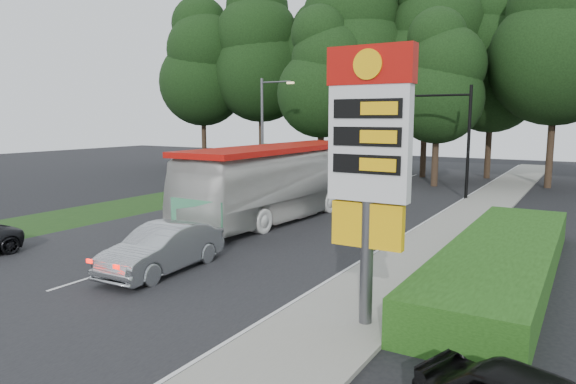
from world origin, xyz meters
The scene contains 20 objects.
ground centered at (0.00, 0.00, 0.00)m, with size 120.00×120.00×0.00m, color black.
road_surface centered at (0.00, 12.00, 0.01)m, with size 14.00×80.00×0.02m, color black.
sidewalk_right centered at (8.50, 12.00, 0.06)m, with size 3.00×80.00×0.12m, color gray.
grass_verge_left centered at (-9.50, 18.00, 0.01)m, with size 5.00×50.00×0.02m, color #193814.
hedge centered at (11.50, 8.00, 0.60)m, with size 3.00×14.00×1.20m, color #1D4412.
gas_station_pylon centered at (9.20, 1.99, 4.45)m, with size 2.10×0.45×6.85m.
traffic_signal_mast centered at (5.68, 24.00, 4.67)m, with size 6.10×0.35×7.20m.
streetlight_signs centered at (-6.99, 22.01, 4.44)m, with size 2.75×0.98×8.00m.
monument centered at (-2.00, 30.00, 5.10)m, with size 3.00×3.00×10.05m.
tree_far_west centered at (-22.00, 33.00, 10.68)m, with size 8.96×8.96×17.60m.
tree_west_mid centered at (-16.00, 35.00, 11.69)m, with size 9.80×9.80×19.25m.
tree_west_near centered at (-10.00, 37.00, 10.02)m, with size 8.40×8.40×16.50m.
tree_center_left centered at (-5.00, 33.00, 12.02)m, with size 10.08×10.08×19.80m.
tree_center_right centered at (1.00, 35.00, 11.02)m, with size 9.24×9.24×18.15m.
tree_east_near centered at (6.00, 37.00, 9.68)m, with size 8.12×8.12×15.95m.
tree_east_mid centered at (11.00, 33.00, 11.35)m, with size 9.52×9.52×18.70m.
tree_monument_left centered at (-6.00, 29.00, 8.68)m, with size 7.28×7.28×14.30m.
tree_monument_right centered at (3.50, 29.50, 8.01)m, with size 6.72×6.72×13.20m.
transit_bus centered at (-0.03, 12.95, 1.88)m, with size 3.16×13.52×3.77m, color silver.
sedan_silver centered at (1.50, 2.84, 0.80)m, with size 1.70×4.86×1.60m, color #A4A7AC.
Camera 1 is at (13.81, -9.48, 5.19)m, focal length 32.00 mm.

